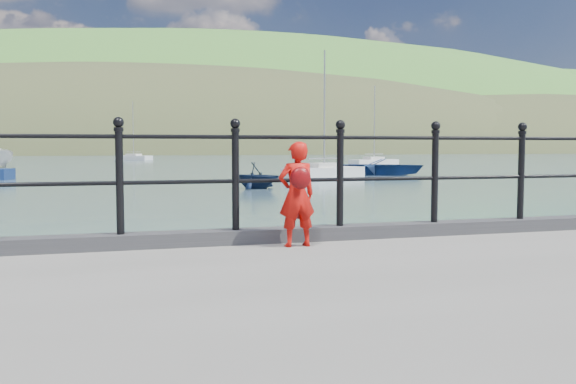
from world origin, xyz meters
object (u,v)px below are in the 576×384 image
object	(u,v)px
sailboat_near	(324,173)
railing	(289,167)
child	(297,194)
launch_blue	(383,167)
sailboat_far	(374,163)
launch_navy	(256,175)
sailboat_deep	(134,158)
launch_white	(2,158)

from	to	relation	value
sailboat_near	railing	bearing A→B (deg)	-136.17
child	launch_blue	world-z (taller)	child
sailboat_far	launch_navy	bearing A→B (deg)	-144.66
railing	sailboat_near	xyz separation A→B (m)	(11.91, 32.06, -1.48)
railing	launch_blue	size ratio (longest dim) A/B	3.05
railing	launch_navy	size ratio (longest dim) A/B	7.24
launch_navy	sailboat_near	size ratio (longest dim) A/B	0.29
launch_blue	sailboat_near	world-z (taller)	sailboat_near
launch_navy	sailboat_far	distance (m)	38.70
launch_blue	sailboat_near	bearing A→B (deg)	150.80
launch_navy	sailboat_far	bearing A→B (deg)	10.76
launch_blue	sailboat_near	distance (m)	6.05
child	sailboat_far	xyz separation A→B (m)	(26.08, 55.61, -1.21)
launch_navy	sailboat_near	distance (m)	11.59
launch_blue	sailboat_far	world-z (taller)	sailboat_far
sailboat_near	sailboat_deep	bearing A→B (deg)	73.25
railing	sailboat_near	distance (m)	34.23
launch_blue	sailboat_near	xyz separation A→B (m)	(-5.49, -2.54, -0.27)
launch_white	launch_navy	bearing A→B (deg)	-65.80
child	sailboat_near	size ratio (longest dim) A/B	0.13
child	sailboat_near	world-z (taller)	sailboat_near
child	launch_white	xyz separation A→B (m)	(-12.20, 60.86, -0.59)
child	launch_navy	size ratio (longest dim) A/B	0.44
railing	launch_white	xyz separation A→B (m)	(-12.23, 60.48, -0.85)
launch_blue	sailboat_far	bearing A→B (deg)	13.22
sailboat_near	sailboat_far	world-z (taller)	sailboat_far
launch_white	sailboat_deep	distance (m)	37.49
child	launch_blue	size ratio (longest dim) A/B	0.18
launch_white	sailboat_deep	world-z (taller)	sailboat_deep
launch_white	sailboat_deep	size ratio (longest dim) A/B	0.52
child	railing	bearing A→B (deg)	-98.24
sailboat_near	sailboat_deep	size ratio (longest dim) A/B	0.90
launch_blue	launch_white	bearing A→B (deg)	84.82
child	sailboat_near	xyz separation A→B (m)	(11.94, 32.43, -1.22)
launch_navy	sailboat_deep	bearing A→B (deg)	46.16
sailboat_deep	launch_blue	bearing A→B (deg)	-29.63
launch_white	sailboat_near	world-z (taller)	sailboat_near
sailboat_near	sailboat_far	xyz separation A→B (m)	(14.14, 23.18, 0.00)
sailboat_deep	launch_navy	bearing A→B (deg)	-41.50
sailboat_deep	sailboat_near	bearing A→B (deg)	-34.97
railing	sailboat_near	world-z (taller)	sailboat_near
launch_navy	launch_white	bearing A→B (deg)	68.24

